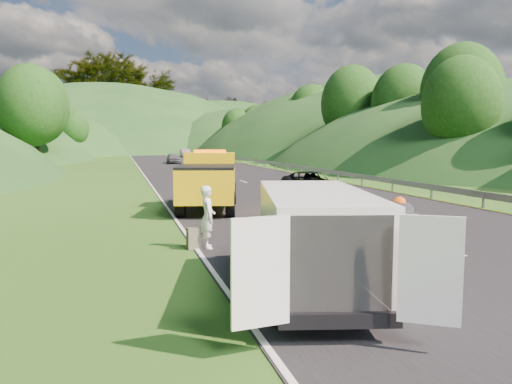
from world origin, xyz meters
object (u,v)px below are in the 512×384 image
object	(u,v)px
tow_truck	(209,181)
child	(276,255)
passing_suv	(310,198)
suitcase	(194,238)
white_van	(314,236)
spare_tire	(409,301)
woman	(208,249)
worker	(397,299)

from	to	relation	value
tow_truck	child	world-z (taller)	tow_truck
passing_suv	suitcase	bearing A→B (deg)	-119.96
white_van	suitcase	distance (m)	5.21
spare_tire	tow_truck	bearing A→B (deg)	96.48
white_van	spare_tire	xyz separation A→B (m)	(1.63, -0.96, -1.22)
woman	tow_truck	bearing A→B (deg)	-7.87
worker	suitcase	bearing A→B (deg)	100.43
child	suitcase	world-z (taller)	suitcase
child	worker	world-z (taller)	worker
tow_truck	woman	bearing A→B (deg)	-86.51
suitcase	spare_tire	size ratio (longest dim) A/B	1.06
suitcase	white_van	bearing A→B (deg)	-69.96
tow_truck	passing_suv	bearing A→B (deg)	41.05
child	spare_tire	xyz separation A→B (m)	(1.31, -4.46, 0.00)
tow_truck	woman	size ratio (longest dim) A/B	3.64
tow_truck	passing_suv	xyz separation A→B (m)	(6.10, 3.16, -1.32)
child	worker	xyz separation A→B (m)	(1.17, -4.25, 0.00)
tow_truck	child	size ratio (longest dim) A/B	7.38
suitcase	passing_suv	bearing A→B (deg)	54.41
woman	passing_suv	distance (m)	13.40
suitcase	tow_truck	bearing A→B (deg)	76.99
spare_tire	white_van	bearing A→B (deg)	149.49
worker	woman	bearing A→B (deg)	97.23
tow_truck	white_van	distance (m)	12.74
woman	child	world-z (taller)	woman
worker	passing_suv	xyz separation A→B (m)	(4.69, 16.65, 0.00)
woman	spare_tire	distance (m)	6.50
woman	spare_tire	size ratio (longest dim) A/B	3.04
white_van	woman	xyz separation A→B (m)	(-1.35, 4.82, -1.22)
white_van	woman	bearing A→B (deg)	118.76
child	suitcase	size ratio (longest dim) A/B	1.41
tow_truck	woman	xyz separation A→B (m)	(-1.42, -7.93, -1.32)
child	suitcase	distance (m)	2.48
woman	spare_tire	world-z (taller)	woman
passing_suv	tow_truck	bearing A→B (deg)	-146.98
white_van	spare_tire	world-z (taller)	white_van
worker	suitcase	world-z (taller)	worker
spare_tire	passing_suv	xyz separation A→B (m)	(4.55, 16.86, 0.00)
tow_truck	worker	size ratio (longest dim) A/B	3.41
tow_truck	suitcase	world-z (taller)	tow_truck
tow_truck	woman	distance (m)	8.16
child	passing_suv	size ratio (longest dim) A/B	0.18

